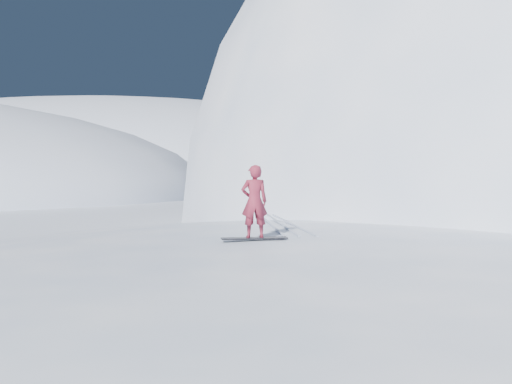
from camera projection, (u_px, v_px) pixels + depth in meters
ground at (349, 361)px, 12.27m from camera, size 400.00×400.00×0.00m
near_ridge at (373, 322)px, 15.22m from camera, size 36.00×28.00×4.80m
peak_shoulder at (485, 239)px, 31.82m from camera, size 28.00×24.00×18.00m
far_ridge_c at (102, 182)px, 123.67m from camera, size 140.00×90.00×36.00m
wind_bumps at (317, 332)px, 14.41m from camera, size 16.00×14.40×1.00m
snowboard at (254, 238)px, 14.02m from camera, size 1.66×0.64×0.03m
snowboarder at (254, 201)px, 13.97m from camera, size 0.73×0.55×1.79m
board_tracks at (281, 223)px, 17.40m from camera, size 1.74×5.95×0.04m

